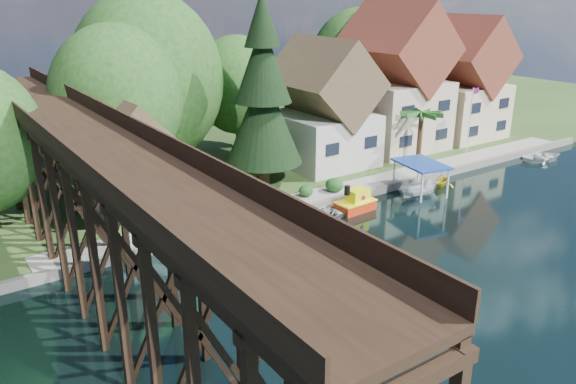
% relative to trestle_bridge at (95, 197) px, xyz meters
% --- Properties ---
extents(ground, '(140.00, 140.00, 0.00)m').
position_rel_trestle_bridge_xyz_m(ground, '(16.00, -5.17, -5.35)').
color(ground, black).
rests_on(ground, ground).
extents(bank, '(140.00, 52.00, 0.50)m').
position_rel_trestle_bridge_xyz_m(bank, '(16.00, 28.83, -5.10)').
color(bank, '#304C1E').
rests_on(bank, ground).
extents(seawall, '(60.00, 0.40, 0.62)m').
position_rel_trestle_bridge_xyz_m(seawall, '(20.00, 2.83, -5.04)').
color(seawall, slate).
rests_on(seawall, ground).
extents(promenade, '(50.00, 2.60, 0.06)m').
position_rel_trestle_bridge_xyz_m(promenade, '(22.00, 4.13, -4.82)').
color(promenade, gray).
rests_on(promenade, bank).
extents(trestle_bridge, '(4.12, 44.18, 9.30)m').
position_rel_trestle_bridge_xyz_m(trestle_bridge, '(0.00, 0.00, 0.00)').
color(trestle_bridge, black).
rests_on(trestle_bridge, ground).
extents(house_left, '(7.64, 8.64, 11.02)m').
position_rel_trestle_bridge_xyz_m(house_left, '(23.00, 10.83, -0.21)').
color(house_left, beige).
rests_on(house_left, bank).
extents(house_center, '(8.65, 9.18, 13.89)m').
position_rel_trestle_bridge_xyz_m(house_center, '(32.00, 11.33, 1.07)').
color(house_center, '#C4B499').
rests_on(house_center, bank).
extents(house_right, '(8.15, 8.64, 12.45)m').
position_rel_trestle_bridge_xyz_m(house_right, '(41.00, 10.83, 0.43)').
color(house_right, beige).
rests_on(house_right, bank).
extents(shed, '(5.09, 5.40, 7.85)m').
position_rel_trestle_bridge_xyz_m(shed, '(5.00, 9.33, -1.52)').
color(shed, beige).
rests_on(shed, bank).
extents(bg_trees, '(49.90, 13.30, 10.57)m').
position_rel_trestle_bridge_xyz_m(bg_trees, '(17.00, 16.08, 1.94)').
color(bg_trees, '#382314').
rests_on(bg_trees, bank).
extents(shrubs, '(15.76, 2.47, 1.70)m').
position_rel_trestle_bridge_xyz_m(shrubs, '(11.40, 4.09, -4.12)').
color(shrubs, '#18431A').
rests_on(shrubs, bank).
extents(conifer, '(6.00, 6.00, 14.78)m').
position_rel_trestle_bridge_xyz_m(conifer, '(15.63, 8.85, 2.27)').
color(conifer, '#382314').
rests_on(conifer, bank).
extents(palm_tree, '(4.67, 4.67, 5.12)m').
position_rel_trestle_bridge_xyz_m(palm_tree, '(29.53, 5.37, -0.38)').
color(palm_tree, '#382314').
rests_on(palm_tree, bank).
extents(flagpole, '(0.98, 0.16, 6.27)m').
position_rel_trestle_bridge_xyz_m(flagpole, '(36.33, 5.41, -1.00)').
color(flagpole, white).
rests_on(flagpole, bank).
extents(tugboat, '(3.05, 1.78, 2.16)m').
position_rel_trestle_bridge_xyz_m(tugboat, '(18.59, 1.16, -4.70)').
color(tugboat, red).
rests_on(tugboat, ground).
extents(boat_white_a, '(4.04, 3.01, 0.80)m').
position_rel_trestle_bridge_xyz_m(boat_white_a, '(16.31, 1.28, -4.95)').
color(boat_white_a, silver).
rests_on(boat_white_a, ground).
extents(boat_canopy, '(3.65, 4.67, 2.69)m').
position_rel_trestle_bridge_xyz_m(boat_canopy, '(24.74, 0.72, -4.19)').
color(boat_canopy, white).
rests_on(boat_canopy, ground).
extents(boat_yellow, '(2.94, 2.77, 1.23)m').
position_rel_trestle_bridge_xyz_m(boat_yellow, '(28.02, 1.30, -4.73)').
color(boat_yellow, gold).
rests_on(boat_yellow, ground).
extents(boat_white_b, '(4.74, 3.86, 0.86)m').
position_rel_trestle_bridge_xyz_m(boat_white_b, '(41.74, 0.85, -4.92)').
color(boat_white_b, white).
rests_on(boat_white_b, ground).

